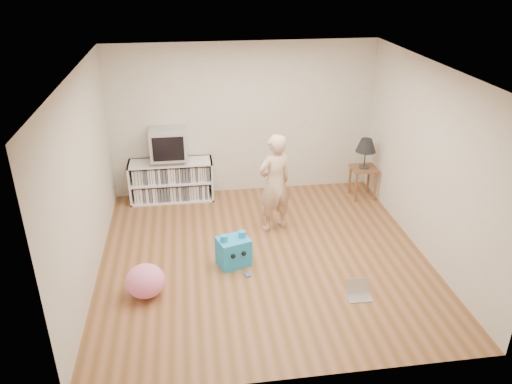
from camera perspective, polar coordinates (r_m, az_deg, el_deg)
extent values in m
plane|color=brown|center=(7.07, 0.84, -7.37)|extent=(4.50, 4.50, 0.00)
cube|color=beige|center=(8.55, -1.45, 8.26)|extent=(4.50, 0.02, 2.60)
cube|color=beige|center=(4.51, 5.41, -8.87)|extent=(4.50, 0.02, 2.60)
cube|color=beige|center=(6.52, -19.03, 1.14)|extent=(0.02, 4.50, 2.60)
cube|color=beige|center=(7.14, 19.10, 3.24)|extent=(0.02, 4.50, 2.60)
cube|color=white|center=(6.06, 1.00, 13.74)|extent=(4.50, 4.50, 0.01)
cube|color=white|center=(8.81, -9.62, 1.86)|extent=(1.40, 0.03, 0.70)
cube|color=white|center=(8.68, -14.15, 1.02)|extent=(0.03, 0.45, 0.70)
cube|color=white|center=(8.62, -5.09, 1.58)|extent=(0.03, 0.45, 0.70)
cube|color=white|center=(8.76, -9.47, -0.70)|extent=(1.40, 0.45, 0.03)
cube|color=white|center=(8.62, -9.63, 1.30)|extent=(1.34, 0.45, 0.03)
cube|color=white|center=(8.49, -9.80, 3.36)|extent=(1.40, 0.45, 0.03)
cube|color=silver|center=(8.62, -9.63, 1.30)|extent=(1.26, 0.36, 0.64)
cube|color=gray|center=(8.47, -9.82, 3.67)|extent=(0.45, 0.35, 0.07)
cube|color=#A0A0A5|center=(8.37, -9.96, 5.48)|extent=(0.60, 0.52, 0.50)
cube|color=black|center=(8.12, -9.99, 4.85)|extent=(0.50, 0.01, 0.40)
cylinder|color=brown|center=(8.62, 11.35, 0.48)|extent=(0.04, 0.04, 0.52)
cylinder|color=brown|center=(8.73, 13.46, 0.61)|extent=(0.04, 0.04, 0.52)
cylinder|color=brown|center=(8.91, 10.67, 1.40)|extent=(0.04, 0.04, 0.52)
cylinder|color=brown|center=(9.02, 12.72, 1.51)|extent=(0.04, 0.04, 0.52)
cube|color=brown|center=(8.71, 12.21, 2.65)|extent=(0.42, 0.42, 0.03)
cylinder|color=#333333|center=(8.70, 12.23, 2.82)|extent=(0.18, 0.18, 0.02)
cylinder|color=#333333|center=(8.63, 12.34, 3.87)|extent=(0.02, 0.02, 0.32)
imported|color=#CEA98D|center=(7.40, 2.14, 1.01)|extent=(0.66, 0.55, 1.53)
cube|color=silver|center=(6.43, 11.70, -11.71)|extent=(0.30, 0.22, 0.01)
cube|color=silver|center=(6.44, 11.53, -10.45)|extent=(0.30, 0.07, 0.19)
cube|color=black|center=(6.44, 11.53, -10.45)|extent=(0.26, 0.06, 0.16)
cube|color=#3E5CA5|center=(6.67, -0.97, -9.48)|extent=(0.09, 0.11, 0.02)
cube|color=#1991D5|center=(6.81, -2.58, -6.80)|extent=(0.49, 0.44, 0.39)
cylinder|color=#1991D5|center=(6.65, -3.66, -5.31)|extent=(0.10, 0.10, 0.09)
cylinder|color=#1991D5|center=(6.73, -1.60, -4.83)|extent=(0.10, 0.10, 0.09)
sphere|color=black|center=(6.64, -2.62, -7.34)|extent=(0.07, 0.07, 0.07)
sphere|color=black|center=(6.69, -1.41, -7.04)|extent=(0.07, 0.07, 0.07)
ellipsoid|color=pink|center=(6.38, -12.53, -9.91)|extent=(0.62, 0.62, 0.41)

